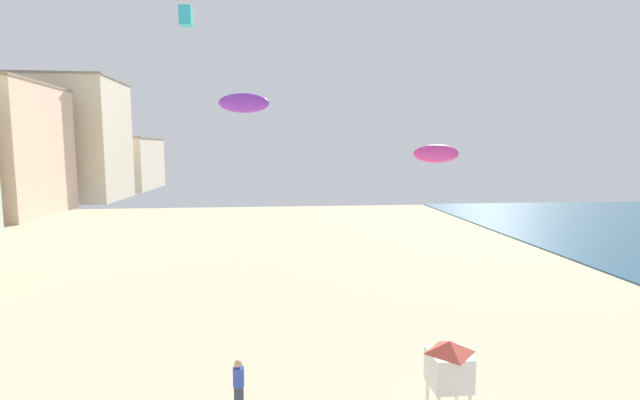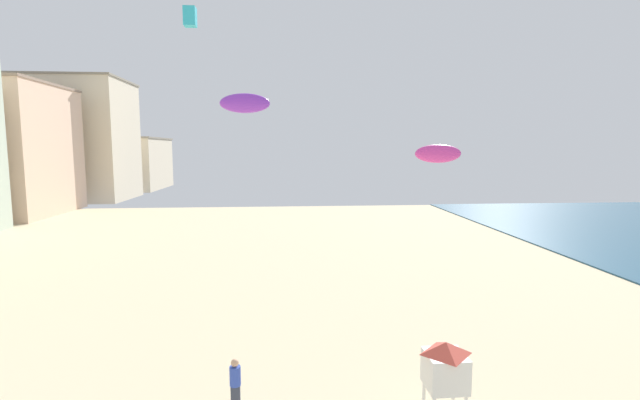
{
  "view_description": "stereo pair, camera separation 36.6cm",
  "coord_description": "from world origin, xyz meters",
  "px_view_note": "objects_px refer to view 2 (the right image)",
  "views": [
    {
      "loc": [
        3.16,
        -1.53,
        7.98
      ],
      "look_at": [
        5.03,
        16.82,
        5.86
      ],
      "focal_mm": 25.06,
      "sensor_mm": 36.0,
      "label": 1
    },
    {
      "loc": [
        3.53,
        -1.56,
        7.98
      ],
      "look_at": [
        5.03,
        16.82,
        5.86
      ],
      "focal_mm": 25.06,
      "sensor_mm": 36.0,
      "label": 2
    }
  ],
  "objects_px": {
    "kite_purple_parafoil": "(245,103)",
    "lifeguard_stand": "(445,366)",
    "kite_magenta_parafoil": "(438,154)",
    "kite_flyer": "(235,382)",
    "kite_cyan_box": "(190,17)"
  },
  "relations": [
    {
      "from": "kite_purple_parafoil",
      "to": "lifeguard_stand",
      "type": "bearing_deg",
      "value": -53.84
    },
    {
      "from": "kite_magenta_parafoil",
      "to": "kite_flyer",
      "type": "bearing_deg",
      "value": -138.49
    },
    {
      "from": "kite_cyan_box",
      "to": "kite_purple_parafoil",
      "type": "relative_size",
      "value": 0.56
    },
    {
      "from": "kite_purple_parafoil",
      "to": "kite_flyer",
      "type": "bearing_deg",
      "value": -88.86
    },
    {
      "from": "lifeguard_stand",
      "to": "kite_magenta_parafoil",
      "type": "height_order",
      "value": "kite_magenta_parafoil"
    },
    {
      "from": "kite_flyer",
      "to": "kite_magenta_parafoil",
      "type": "xyz_separation_m",
      "value": [
        8.92,
        7.89,
        6.82
      ]
    },
    {
      "from": "kite_flyer",
      "to": "kite_purple_parafoil",
      "type": "distance_m",
      "value": 11.55
    },
    {
      "from": "lifeguard_stand",
      "to": "kite_cyan_box",
      "type": "height_order",
      "value": "kite_cyan_box"
    },
    {
      "from": "lifeguard_stand",
      "to": "kite_cyan_box",
      "type": "xyz_separation_m",
      "value": [
        -10.55,
        19.26,
        14.73
      ]
    },
    {
      "from": "kite_magenta_parafoil",
      "to": "kite_cyan_box",
      "type": "height_order",
      "value": "kite_cyan_box"
    },
    {
      "from": "kite_magenta_parafoil",
      "to": "lifeguard_stand",
      "type": "bearing_deg",
      "value": -107.22
    },
    {
      "from": "kite_flyer",
      "to": "kite_cyan_box",
      "type": "xyz_separation_m",
      "value": [
        -4.48,
        17.93,
        15.65
      ]
    },
    {
      "from": "lifeguard_stand",
      "to": "kite_purple_parafoil",
      "type": "xyz_separation_m",
      "value": [
        -6.21,
        8.49,
        8.13
      ]
    },
    {
      "from": "kite_flyer",
      "to": "kite_cyan_box",
      "type": "relative_size",
      "value": 1.34
    },
    {
      "from": "kite_magenta_parafoil",
      "to": "kite_cyan_box",
      "type": "bearing_deg",
      "value": 143.16
    }
  ]
}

